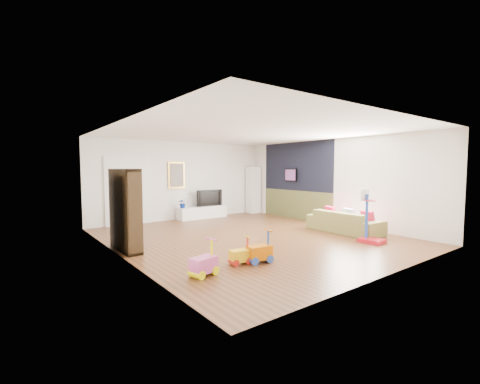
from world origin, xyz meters
TOP-DOWN VIEW (x-y plane):
  - floor at (0.00, 0.00)m, footprint 6.50×7.50m
  - ceiling at (0.00, 0.00)m, footprint 6.50×7.50m
  - wall_back at (0.00, 3.75)m, footprint 6.50×0.00m
  - wall_front at (0.00, -3.75)m, footprint 6.50×0.00m
  - wall_left at (-3.25, 0.00)m, footprint 0.00×7.50m
  - wall_right at (3.25, 0.00)m, footprint 0.00×7.50m
  - navy_accent at (3.23, 1.40)m, footprint 0.01×3.20m
  - olive_wainscot at (3.23, 1.40)m, footprint 0.01×3.20m
  - doorway at (-1.90, 3.71)m, footprint 1.45×0.06m
  - painting_back at (-0.25, 3.71)m, footprint 0.62×0.06m
  - artwork_right at (3.17, 1.60)m, footprint 0.04×0.56m
  - media_console at (0.62, 3.46)m, footprint 1.83×0.48m
  - tall_cabinet at (2.98, 3.48)m, footprint 0.44×0.44m
  - bookshelf at (-3.01, 0.53)m, footprint 0.34×1.22m
  - sofa at (2.45, -1.16)m, footprint 0.89×2.11m
  - basketball_hoop at (1.95, -2.28)m, footprint 0.48×0.57m
  - ride_on_yellow at (-1.63, -1.77)m, footprint 0.41×0.29m
  - ride_on_orange at (-1.28, -1.90)m, footprint 0.50×0.36m
  - ride_on_pink at (-2.51, -1.92)m, footprint 0.50×0.37m
  - child at (-2.11, 2.81)m, footprint 0.32×0.21m
  - tv at (0.90, 3.52)m, footprint 1.02×0.15m
  - vase_plant at (-0.15, 3.46)m, footprint 0.37×0.33m
  - pillow_left at (2.64, -1.74)m, footprint 0.13×0.37m
  - pillow_center at (2.65, -1.17)m, footprint 0.17×0.39m
  - pillow_right at (2.67, -0.53)m, footprint 0.19×0.38m

SIDE VIEW (x-z plane):
  - floor at x=0.00m, z-range 0.00..0.00m
  - media_console at x=0.62m, z-range 0.00..0.43m
  - ride_on_yellow at x=-1.63m, z-range 0.00..0.50m
  - ride_on_pink at x=-2.51m, z-range 0.00..0.59m
  - sofa at x=2.45m, z-range 0.00..0.61m
  - ride_on_orange at x=-1.28m, z-range 0.00..0.61m
  - child at x=-2.11m, z-range 0.00..0.85m
  - pillow_left at x=2.64m, z-range 0.30..0.66m
  - pillow_center at x=2.65m, z-range 0.29..0.67m
  - pillow_right at x=2.67m, z-range 0.30..0.66m
  - olive_wainscot at x=3.23m, z-range 0.00..1.00m
  - vase_plant at x=-0.15m, z-range 0.43..0.78m
  - basketball_hoop at x=1.95m, z-range 0.00..1.29m
  - tv at x=0.90m, z-range 0.43..1.01m
  - bookshelf at x=-3.01m, z-range 0.00..1.77m
  - tall_cabinet at x=2.98m, z-range 0.00..1.85m
  - doorway at x=-1.90m, z-range 0.00..2.10m
  - wall_back at x=0.00m, z-range 0.00..2.70m
  - wall_front at x=0.00m, z-range 0.00..2.70m
  - wall_left at x=-3.25m, z-range 0.00..2.70m
  - wall_right at x=3.25m, z-range 0.00..2.70m
  - artwork_right at x=3.17m, z-range 1.32..1.78m
  - painting_back at x=-0.25m, z-range 1.09..2.01m
  - navy_accent at x=3.23m, z-range 1.00..2.70m
  - ceiling at x=0.00m, z-range 2.70..2.70m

